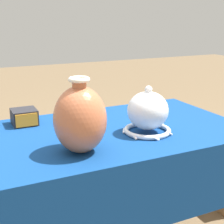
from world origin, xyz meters
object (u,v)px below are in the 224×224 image
vase_tall_bulbous (80,119)px  pot_squat_slate (84,115)px  vase_dome_bell (148,113)px  mosaic_tile_box (24,117)px

vase_tall_bulbous → pot_squat_slate: 0.45m
vase_tall_bulbous → vase_dome_bell: bearing=12.8°
mosaic_tile_box → pot_squat_slate: size_ratio=0.95×
mosaic_tile_box → vase_tall_bulbous: bearing=-73.1°
vase_tall_bulbous → vase_dome_bell: 0.37m
vase_tall_bulbous → vase_dome_bell: size_ratio=1.29×
pot_squat_slate → vase_tall_bulbous: bearing=-112.5°
vase_dome_bell → pot_squat_slate: 0.38m
mosaic_tile_box → pot_squat_slate: (0.30, -0.05, -0.01)m
vase_dome_bell → pot_squat_slate: vase_dome_bell is taller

